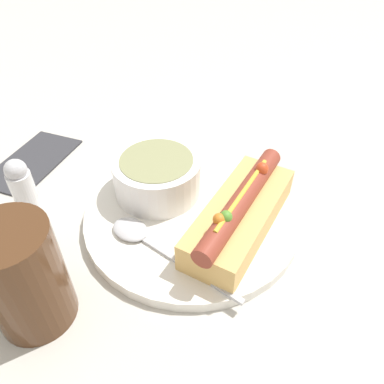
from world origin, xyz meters
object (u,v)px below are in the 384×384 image
(drinking_glass, at_px, (23,277))
(soup_bowl, at_px, (157,174))
(salt_shaker, at_px, (22,186))
(spoon, at_px, (141,236))
(hot_dog, at_px, (240,213))

(drinking_glass, bearing_deg, soup_bowl, 7.80)
(soup_bowl, bearing_deg, salt_shaker, 136.74)
(spoon, distance_m, salt_shaker, 0.16)
(salt_shaker, bearing_deg, soup_bowl, -43.26)
(drinking_glass, relative_size, salt_shaker, 1.52)
(spoon, xyz_separation_m, salt_shaker, (-0.05, 0.15, 0.02))
(drinking_glass, xyz_separation_m, salt_shaker, (0.07, 0.14, -0.02))
(hot_dog, xyz_separation_m, spoon, (-0.08, 0.07, -0.02))
(spoon, distance_m, drinking_glass, 0.13)
(hot_dog, relative_size, spoon, 1.06)
(soup_bowl, height_order, drinking_glass, drinking_glass)
(soup_bowl, relative_size, drinking_glass, 0.96)
(spoon, bearing_deg, soup_bowl, -61.60)
(hot_dog, relative_size, soup_bowl, 1.70)
(soup_bowl, bearing_deg, hot_dog, -83.39)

